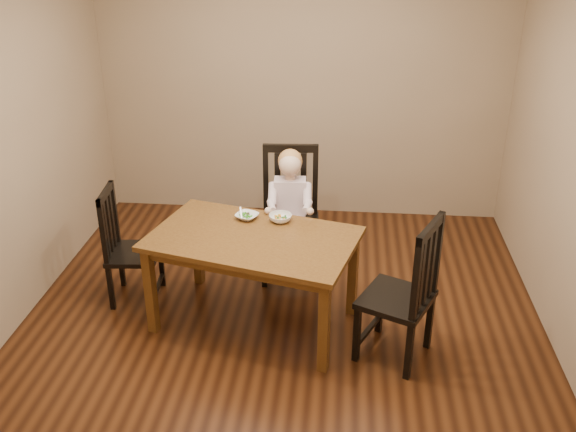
# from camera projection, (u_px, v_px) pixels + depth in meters

# --- Properties ---
(room) EXTENTS (4.01, 4.01, 2.71)m
(room) POSITION_uv_depth(u_px,v_px,m) (282.00, 154.00, 4.43)
(room) COLOR #46230E
(room) RESTS_ON ground
(dining_table) EXTENTS (1.65, 1.23, 0.74)m
(dining_table) POSITION_uv_depth(u_px,v_px,m) (253.00, 247.00, 4.69)
(dining_table) COLOR #4A2D11
(dining_table) RESTS_ON room
(chair_child) EXTENTS (0.52, 0.50, 1.13)m
(chair_child) POSITION_uv_depth(u_px,v_px,m) (290.00, 216.00, 5.42)
(chair_child) COLOR black
(chair_child) RESTS_ON room
(chair_left) EXTENTS (0.43, 0.45, 0.95)m
(chair_left) POSITION_uv_depth(u_px,v_px,m) (127.00, 248.00, 5.08)
(chair_left) COLOR black
(chair_left) RESTS_ON room
(chair_right) EXTENTS (0.60, 0.61, 1.08)m
(chair_right) POSITION_uv_depth(u_px,v_px,m) (404.00, 294.00, 4.36)
(chair_right) COLOR black
(chair_right) RESTS_ON room
(toddler) EXTENTS (0.38, 0.46, 0.60)m
(toddler) POSITION_uv_depth(u_px,v_px,m) (290.00, 202.00, 5.31)
(toddler) COLOR beige
(toddler) RESTS_ON chair_child
(bowl_peas) EXTENTS (0.22, 0.22, 0.04)m
(bowl_peas) POSITION_uv_depth(u_px,v_px,m) (247.00, 216.00, 4.91)
(bowl_peas) COLOR white
(bowl_peas) RESTS_ON dining_table
(bowl_veg) EXTENTS (0.22, 0.22, 0.05)m
(bowl_veg) POSITION_uv_depth(u_px,v_px,m) (280.00, 218.00, 4.87)
(bowl_veg) COLOR white
(bowl_veg) RESTS_ON dining_table
(fork) EXTENTS (0.04, 0.12, 0.05)m
(fork) POSITION_uv_depth(u_px,v_px,m) (241.00, 214.00, 4.89)
(fork) COLOR silver
(fork) RESTS_ON bowl_peas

